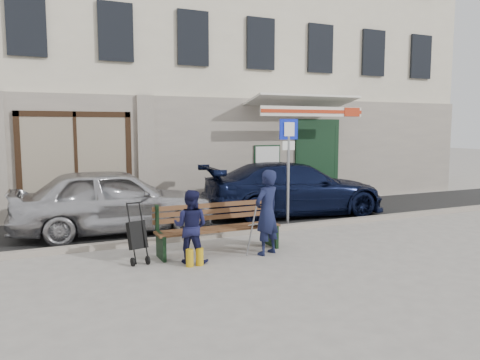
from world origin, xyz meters
TOP-DOWN VIEW (x-y plane):
  - ground at (0.00, 0.00)m, footprint 80.00×80.00m
  - asphalt_lane at (0.00, 3.10)m, footprint 60.00×3.20m
  - curb at (0.00, 1.50)m, footprint 60.00×0.18m
  - building at (0.01, 8.45)m, footprint 20.00×8.27m
  - car_silver at (-2.60, 2.77)m, footprint 4.44×1.95m
  - car_navy at (2.14, 3.00)m, footprint 5.11×2.54m
  - parking_sign at (1.22, 1.75)m, footprint 0.47×0.08m
  - bench at (-1.14, 0.38)m, footprint 2.40×1.17m
  - man at (-0.35, -0.14)m, footprint 0.68×0.58m
  - woman at (-1.80, -0.07)m, footprint 0.79×0.76m
  - stroller at (-2.65, 0.32)m, footprint 0.35×0.46m

SIDE VIEW (x-z plane):
  - ground at x=0.00m, z-range 0.00..0.00m
  - asphalt_lane at x=0.00m, z-range 0.00..0.01m
  - curb at x=0.00m, z-range 0.00..0.12m
  - bench at x=-1.14m, z-range -0.03..0.95m
  - stroller at x=-2.65m, z-range -0.06..0.99m
  - woman at x=-1.80m, z-range 0.00..1.28m
  - car_navy at x=2.14m, z-range 0.00..1.43m
  - car_silver at x=-2.60m, z-range 0.00..1.49m
  - man at x=-0.35m, z-range 0.00..1.58m
  - parking_sign at x=1.22m, z-range 0.42..2.96m
  - building at x=0.01m, z-range -0.03..9.97m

